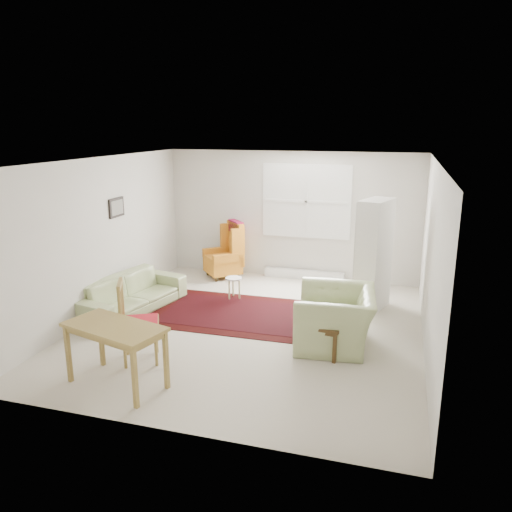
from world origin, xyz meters
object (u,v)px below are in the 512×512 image
(coffee_table, at_px, (323,337))
(desk_chair, at_px, (140,321))
(armchair, at_px, (336,313))
(wingback_chair, at_px, (223,250))
(sofa, at_px, (131,287))
(stool, at_px, (234,288))
(desk, at_px, (116,355))
(cabinet, at_px, (374,255))

(coffee_table, xyz_separation_m, desk_chair, (-2.23, -0.89, 0.32))
(armchair, bearing_deg, wingback_chair, -140.20)
(wingback_chair, relative_size, desk_chair, 1.04)
(sofa, distance_m, wingback_chair, 2.35)
(coffee_table, distance_m, stool, 2.51)
(wingback_chair, relative_size, coffee_table, 2.03)
(desk, bearing_deg, sofa, 116.31)
(coffee_table, xyz_separation_m, stool, (-1.85, 1.71, -0.03))
(stool, height_order, cabinet, cabinet)
(sofa, bearing_deg, desk_chair, -133.67)
(stool, bearing_deg, desk, -95.93)
(armchair, height_order, desk_chair, desk_chair)
(cabinet, relative_size, desk, 1.54)
(coffee_table, relative_size, desk, 0.47)
(armchair, relative_size, desk, 1.01)
(sofa, bearing_deg, cabinet, -59.28)
(stool, height_order, desk, desk)
(stool, bearing_deg, cabinet, 5.25)
(wingback_chair, height_order, desk_chair, wingback_chair)
(armchair, distance_m, cabinet, 1.72)
(armchair, bearing_deg, cabinet, 160.71)
(wingback_chair, distance_m, cabinet, 3.17)
(stool, relative_size, cabinet, 0.21)
(wingback_chair, height_order, coffee_table, wingback_chair)
(sofa, bearing_deg, desk, -141.12)
(sofa, bearing_deg, wingback_chair, -7.36)
(coffee_table, distance_m, cabinet, 2.11)
(sofa, height_order, armchair, armchair)
(stool, distance_m, desk, 3.27)
(armchair, distance_m, wingback_chair, 3.66)
(sofa, distance_m, desk_chair, 1.90)
(wingback_chair, distance_m, desk_chair, 3.79)
(sofa, distance_m, desk, 2.48)
(armchair, height_order, cabinet, cabinet)
(desk, bearing_deg, coffee_table, 35.25)
(wingback_chair, xyz_separation_m, cabinet, (3.00, -0.96, 0.35))
(sofa, distance_m, coffee_table, 3.36)
(wingback_chair, height_order, desk, wingback_chair)
(cabinet, bearing_deg, desk_chair, -115.60)
(desk_chair, bearing_deg, stool, -35.05)
(wingback_chair, xyz_separation_m, stool, (0.64, -1.18, -0.37))
(cabinet, relative_size, desk_chair, 1.69)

